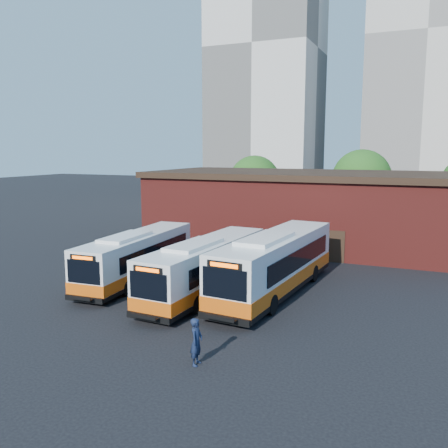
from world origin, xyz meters
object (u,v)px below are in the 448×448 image
at_px(bus_midwest, 206,269).
at_px(transit_worker, 196,342).
at_px(bus_west, 138,258).
at_px(bus_mideast, 276,266).

xyz_separation_m(bus_midwest, transit_worker, (3.63, -8.48, -0.54)).
distance_m(bus_midwest, transit_worker, 9.24).
relative_size(bus_west, transit_worker, 6.24).
distance_m(bus_mideast, transit_worker, 10.25).
height_order(bus_west, bus_mideast, bus_mideast).
bearing_deg(bus_midwest, bus_west, 173.47).
bearing_deg(bus_west, bus_mideast, 2.16).
bearing_deg(bus_west, bus_midwest, -12.77).
distance_m(bus_west, bus_midwest, 5.38).
relative_size(bus_midwest, bus_mideast, 0.90).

